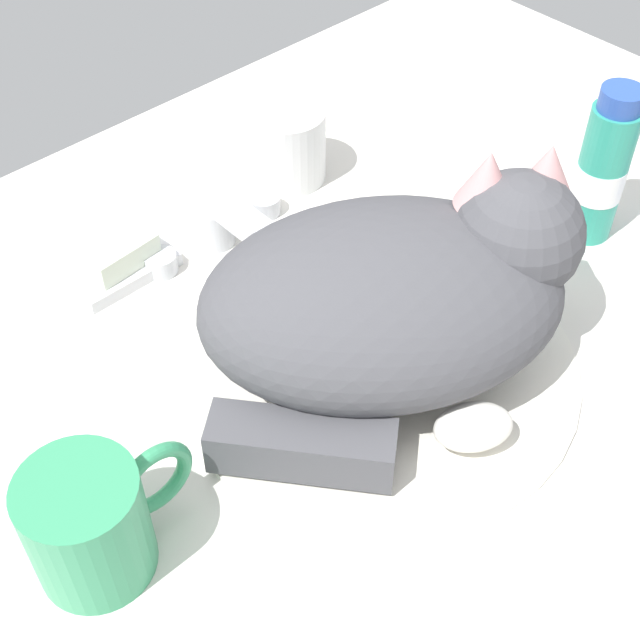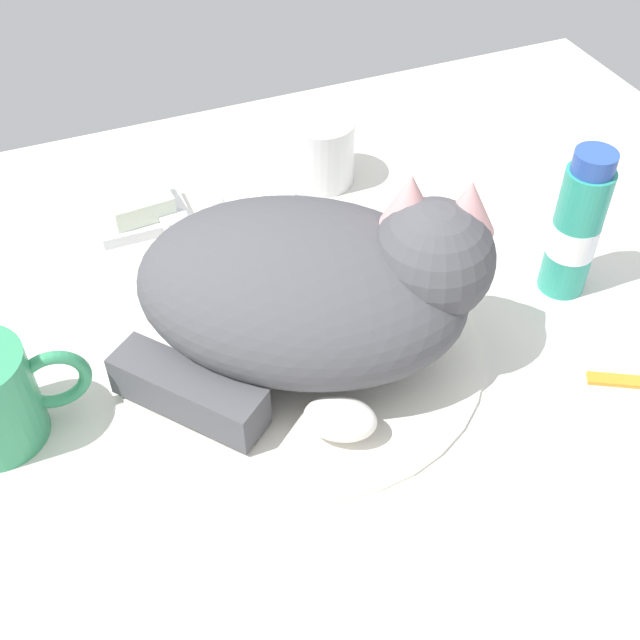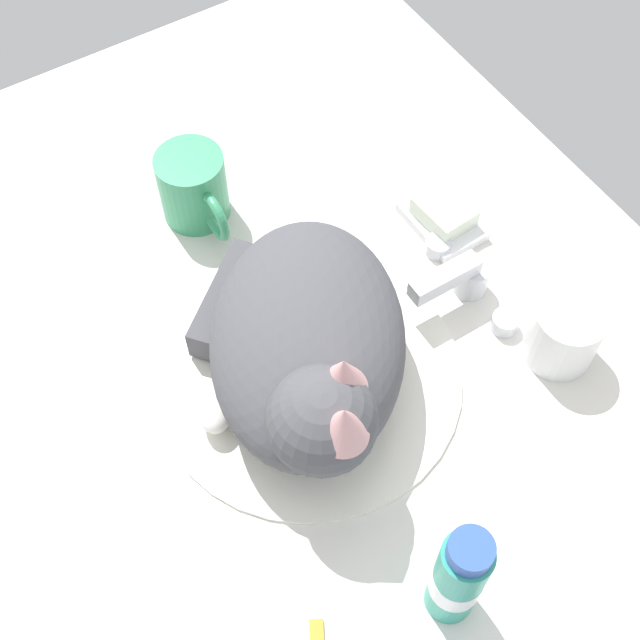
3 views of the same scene
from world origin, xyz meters
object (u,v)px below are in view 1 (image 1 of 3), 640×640
object	(u,v)px
coffee_mug	(92,523)
soap_bar	(114,249)
toothpaste_bottle	(602,170)
faucet	(221,225)
cat	(403,294)
rinse_cup	(288,145)

from	to	relation	value
coffee_mug	soap_bar	bearing A→B (deg)	54.25
soap_bar	toothpaste_bottle	distance (cm)	41.47
faucet	cat	xyz separation A→B (cm)	(1.24, -19.74, 4.98)
cat	toothpaste_bottle	world-z (taller)	cat
faucet	soap_bar	xyz separation A→B (cm)	(-8.46, 3.75, -0.17)
coffee_mug	rinse_cup	size ratio (longest dim) A/B	1.62
rinse_cup	toothpaste_bottle	world-z (taller)	toothpaste_bottle
cat	rinse_cup	bearing A→B (deg)	67.47
faucet	soap_bar	bearing A→B (deg)	156.08
coffee_mug	cat	bearing A→B (deg)	-2.89
cat	coffee_mug	bearing A→B (deg)	177.11
soap_bar	coffee_mug	bearing A→B (deg)	-125.75
rinse_cup	toothpaste_bottle	xyz separation A→B (cm)	(14.07, -24.06, 3.13)
soap_bar	toothpaste_bottle	size ratio (longest dim) A/B	0.42
toothpaste_bottle	faucet	bearing A→B (deg)	141.04
faucet	toothpaste_bottle	xyz separation A→B (cm)	(25.07, -20.27, 4.18)
faucet	coffee_mug	xyz separation A→B (cm)	(-24.44, -18.45, 1.69)
coffee_mug	soap_bar	size ratio (longest dim) A/B	1.92
rinse_cup	soap_bar	size ratio (longest dim) A/B	1.18
cat	coffee_mug	world-z (taller)	cat
cat	coffee_mug	size ratio (longest dim) A/B	2.78
rinse_cup	faucet	bearing A→B (deg)	-160.99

